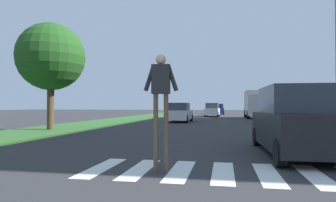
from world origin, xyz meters
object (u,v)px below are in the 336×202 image
Objects in this scene: tree_mid at (51,57)px; truck_box_delivery at (256,104)px; suv_crossing at (297,122)px; sedan_distant at (212,110)px; sedan_midblock at (179,113)px; pedestrian_performer at (161,93)px; traffic_light_gantry at (58,6)px; sedan_far_horizon at (218,109)px.

tree_mid is 24.13m from truck_box_delivery.
suv_crossing is at bearing -93.32° from truck_box_delivery.
suv_crossing is at bearing -25.17° from tree_mid.
tree_mid is 0.90× the size of truck_box_delivery.
suv_crossing is 1.06× the size of sedan_distant.
tree_mid is 1.36× the size of sedan_midblock.
truck_box_delivery is at bearing 80.36° from pedestrian_performer.
truck_box_delivery is (5.06, -4.33, 0.83)m from sedan_distant.
traffic_light_gantry is 41.65m from sedan_far_horizon.
truck_box_delivery is (12.53, 20.49, -2.33)m from tree_mid.
tree_mid is 36.18m from sedan_far_horizon.
suv_crossing is 17.33m from sedan_midblock.
truck_box_delivery is (4.51, -14.65, 0.84)m from sedan_far_horizon.
truck_box_delivery is at bearing -40.58° from sedan_distant.
sedan_midblock is at bearing 109.70° from suv_crossing.
sedan_midblock is at bearing -96.69° from sedan_far_horizon.
sedan_midblock is at bearing -128.04° from truck_box_delivery.
truck_box_delivery is at bearing -72.88° from sedan_far_horizon.
sedan_distant is at bearing 139.42° from truck_box_delivery.
tree_mid reaches higher than sedan_midblock.
sedan_far_horizon is (2.82, 24.01, 0.03)m from sedan_midblock.
sedan_midblock is (5.20, 11.13, -3.20)m from tree_mid.
tree_mid is 26.12m from sedan_distant.
pedestrian_performer reaches higher than suv_crossing.
sedan_far_horizon is at bearing 86.95° from sedan_distant.
sedan_distant is at bearing 73.26° from tree_mid.
tree_mid is at bearing -106.74° from sedan_distant.
sedan_far_horizon is at bearing 107.12° from truck_box_delivery.
suv_crossing reaches higher than sedan_midblock.
pedestrian_performer is at bearing -28.33° from traffic_light_gantry.
sedan_distant is 6.71m from truck_box_delivery.
pedestrian_performer reaches higher than sedan_midblock.
pedestrian_performer is at bearing -139.14° from suv_crossing.
traffic_light_gantry is at bearing -56.47° from tree_mid.
suv_crossing reaches higher than sedan_distant.
tree_mid is 12.56m from suv_crossing.
traffic_light_gantry is 2.26× the size of sedan_distant.
sedan_midblock is (-2.47, 19.23, -0.90)m from pedestrian_performer.
truck_box_delivery is at bearing 58.57° from tree_mid.
suv_crossing is at bearing 8.07° from traffic_light_gantry.
sedan_far_horizon is (-3.02, 40.33, -0.14)m from suv_crossing.
truck_box_delivery reaches higher than suv_crossing.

